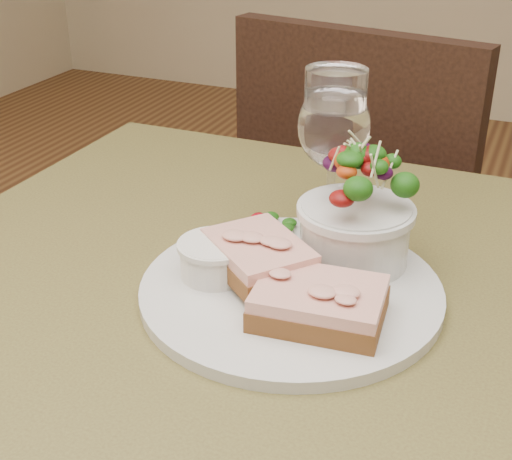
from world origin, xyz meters
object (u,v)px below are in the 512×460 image
at_px(sandwich_front, 319,303).
at_px(wine_glass, 334,131).
at_px(dinner_plate, 291,290).
at_px(ramekin, 215,257).
at_px(sandwich_back, 259,256).
at_px(salad_bowl, 356,208).
at_px(chair_far, 375,313).
at_px(cafe_table, 264,384).

xyz_separation_m(sandwich_front, wine_glass, (-0.05, 0.18, 0.10)).
xyz_separation_m(dinner_plate, ramekin, (-0.07, -0.01, 0.03)).
relative_size(sandwich_back, salad_bowl, 1.03).
relative_size(ramekin, salad_bowl, 0.53).
bearing_deg(chair_far, dinner_plate, 105.75).
bearing_deg(ramekin, salad_bowl, 34.69).
bearing_deg(sandwich_front, chair_far, 92.27).
bearing_deg(sandwich_back, cafe_table, -14.87).
bearing_deg(wine_glass, dinner_plate, -88.00).
relative_size(sandwich_front, sandwich_back, 0.92).
xyz_separation_m(ramekin, salad_bowl, (0.12, 0.08, 0.04)).
bearing_deg(chair_far, ramekin, 99.44).
xyz_separation_m(sandwich_front, salad_bowl, (-0.00, 0.11, 0.04)).
bearing_deg(sandwich_front, sandwich_back, 143.96).
bearing_deg(sandwich_front, ramekin, 159.44).
distance_m(dinner_plate, wine_glass, 0.18).
distance_m(chair_far, salad_bowl, 0.81).
height_order(cafe_table, salad_bowl, salad_bowl).
relative_size(sandwich_front, salad_bowl, 0.95).
bearing_deg(sandwich_back, salad_bowl, 80.47).
xyz_separation_m(sandwich_back, salad_bowl, (0.08, 0.07, 0.04)).
height_order(sandwich_front, sandwich_back, sandwich_back).
xyz_separation_m(cafe_table, dinner_plate, (0.02, 0.02, 0.11)).
height_order(dinner_plate, ramekin, ramekin).
height_order(ramekin, salad_bowl, salad_bowl).
distance_m(sandwich_front, salad_bowl, 0.12).
bearing_deg(sandwich_front, wine_glass, 99.49).
bearing_deg(cafe_table, chair_far, 92.93).
bearing_deg(sandwich_front, dinner_plate, 128.84).
height_order(cafe_table, ramekin, ramekin).
distance_m(sandwich_front, ramekin, 0.12).
bearing_deg(chair_far, cafe_table, 103.99).
bearing_deg(chair_far, salad_bowl, 110.11).
bearing_deg(dinner_plate, chair_far, 94.69).
distance_m(cafe_table, sandwich_front, 0.15).
relative_size(sandwich_front, ramekin, 1.80).
relative_size(cafe_table, chair_far, 0.89).
bearing_deg(salad_bowl, ramekin, -145.31).
xyz_separation_m(dinner_plate, sandwich_back, (-0.03, 0.00, 0.03)).
bearing_deg(cafe_table, sandwich_front, -22.04).
bearing_deg(sandwich_back, ramekin, -121.87).
distance_m(sandwich_front, wine_glass, 0.21).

